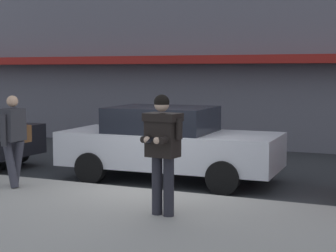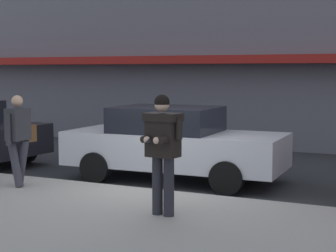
{
  "view_description": "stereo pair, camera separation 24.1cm",
  "coord_description": "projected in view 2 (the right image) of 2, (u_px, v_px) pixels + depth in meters",
  "views": [
    {
      "loc": [
        4.39,
        -9.28,
        2.3
      ],
      "look_at": [
        1.14,
        -1.87,
        1.49
      ],
      "focal_mm": 60.0,
      "sensor_mm": 36.0,
      "label": 1
    },
    {
      "loc": [
        4.61,
        -9.18,
        2.3
      ],
      "look_at": [
        1.14,
        -1.87,
        1.49
      ],
      "focal_mm": 60.0,
      "sensor_mm": 36.0,
      "label": 2
    }
  ],
  "objects": [
    {
      "name": "pedestrian_with_bag",
      "position": [
        19.0,
        134.0,
        10.42
      ],
      "size": [
        0.34,
        0.72,
        1.7
      ],
      "color": "#33333D",
      "rests_on": "sidewalk"
    },
    {
      "name": "sidewalk",
      "position": [
        127.0,
        238.0,
        7.46
      ],
      "size": [
        32.0,
        5.3,
        0.14
      ],
      "primitive_type": "cube",
      "color": "#99968E",
      "rests_on": "ground"
    },
    {
      "name": "curb_paint_line",
      "position": [
        207.0,
        198.0,
        10.07
      ],
      "size": [
        28.0,
        0.12,
        0.01
      ],
      "primitive_type": "cube",
      "color": "silver",
      "rests_on": "ground"
    },
    {
      "name": "parked_sedan_mid",
      "position": [
        173.0,
        143.0,
        11.63
      ],
      "size": [
        4.56,
        2.04,
        1.54
      ],
      "color": "silver",
      "rests_on": "ground"
    },
    {
      "name": "ground_plane",
      "position": [
        156.0,
        194.0,
        10.45
      ],
      "size": [
        80.0,
        80.0,
        0.0
      ],
      "primitive_type": "plane",
      "color": "#2B2D30"
    },
    {
      "name": "man_texting_on_phone",
      "position": [
        163.0,
        141.0,
        8.26
      ],
      "size": [
        0.65,
        0.61,
        1.81
      ],
      "color": "#23232B",
      "rests_on": "sidewalk"
    }
  ]
}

